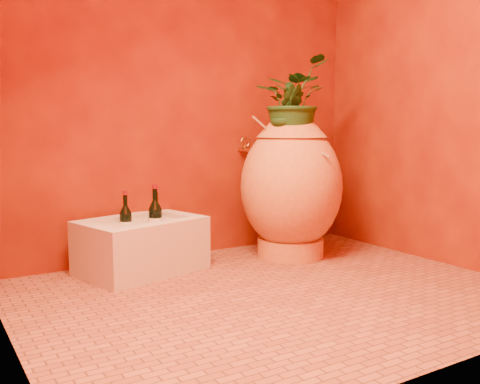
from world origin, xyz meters
TOP-DOWN VIEW (x-y plane):
  - floor at (0.00, 0.00)m, footprint 2.50×2.50m
  - wall_back at (0.00, 1.00)m, footprint 2.50×0.02m
  - wall_right at (1.25, 0.00)m, footprint 0.02×2.00m
  - amphora at (0.54, 0.59)m, footprint 0.84×0.84m
  - stone_basin at (-0.43, 0.75)m, footprint 0.77×0.63m
  - wine_bottle_a at (-0.50, 0.82)m, footprint 0.07×0.07m
  - wine_bottle_b at (-0.33, 0.78)m, footprint 0.08×0.08m
  - wine_bottle_c at (-0.32, 0.78)m, footprint 0.08×0.08m
  - wall_tap at (0.40, 0.91)m, footprint 0.08×0.16m
  - plant_main at (0.53, 0.59)m, footprint 0.63×0.61m
  - plant_side at (0.46, 0.54)m, footprint 0.26×0.25m

SIDE VIEW (x-z plane):
  - floor at x=0.00m, z-range 0.00..0.00m
  - stone_basin at x=-0.43m, z-range -0.01..0.31m
  - wine_bottle_a at x=-0.50m, z-range 0.13..0.43m
  - wine_bottle_c at x=-0.32m, z-range 0.13..0.44m
  - wine_bottle_b at x=-0.33m, z-range 0.13..0.46m
  - amphora at x=0.54m, z-range 0.00..0.94m
  - wall_tap at x=0.40m, z-range 0.61..0.78m
  - plant_side at x=0.46m, z-range 0.73..1.10m
  - plant_main at x=0.53m, z-range 0.74..1.28m
  - wall_back at x=0.00m, z-range 0.00..2.50m
  - wall_right at x=1.25m, z-range 0.00..2.50m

